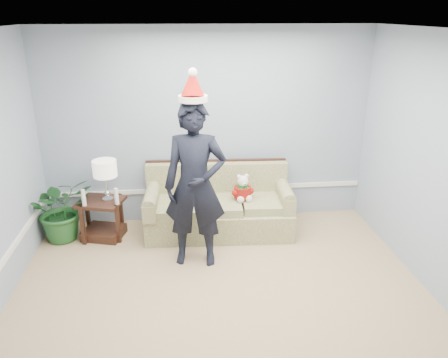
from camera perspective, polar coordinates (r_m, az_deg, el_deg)
name	(u,v)px	position (r m, az deg, el deg)	size (l,w,h in m)	color
room_shell	(228,202)	(3.67, 0.55, -3.04)	(4.54, 5.04, 2.74)	tan
wainscot_trim	(113,237)	(5.17, -14.24, -7.32)	(4.49, 4.99, 0.06)	white
sofa	(219,208)	(6.00, -0.70, -3.81)	(2.00, 0.94, 0.92)	#505829
side_table	(103,223)	(6.07, -15.53, -5.53)	(0.66, 0.60, 0.54)	#3A1F15
table_lamp	(105,170)	(5.77, -15.30, 1.12)	(0.31, 0.31, 0.55)	silver
candle_pair	(100,198)	(5.76, -15.87, -2.35)	(0.46, 0.06, 0.22)	silver
houseplant	(61,209)	(6.11, -20.46, -3.64)	(0.78, 0.68, 0.87)	#1F5725
man	(195,186)	(5.01, -3.78, -0.89)	(0.72, 0.47, 1.96)	black
santa_hat	(193,86)	(4.72, -4.12, 12.01)	(0.35, 0.38, 0.37)	white
teddy_bear	(243,191)	(5.82, 2.43, -1.52)	(0.26, 0.28, 0.37)	white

